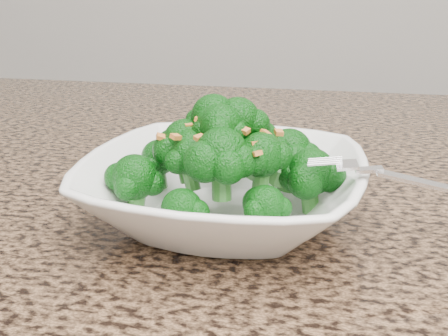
# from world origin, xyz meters

# --- Properties ---
(granite_counter) EXTENTS (1.64, 1.04, 0.03)m
(granite_counter) POSITION_xyz_m (0.00, 0.30, 0.89)
(granite_counter) COLOR brown
(granite_counter) RESTS_ON cabinet
(bowl) EXTENTS (0.25, 0.25, 0.06)m
(bowl) POSITION_xyz_m (-0.15, 0.21, 0.93)
(bowl) COLOR white
(bowl) RESTS_ON granite_counter
(broccoli_pile) EXTENTS (0.21, 0.21, 0.07)m
(broccoli_pile) POSITION_xyz_m (-0.15, 0.21, 1.00)
(broccoli_pile) COLOR #084C0A
(broccoli_pile) RESTS_ON bowl
(garlic_topping) EXTENTS (0.13, 0.13, 0.01)m
(garlic_topping) POSITION_xyz_m (-0.15, 0.21, 1.04)
(garlic_topping) COLOR orange
(garlic_topping) RESTS_ON broccoli_pile
(fork) EXTENTS (0.17, 0.04, 0.01)m
(fork) POSITION_xyz_m (-0.02, 0.19, 0.96)
(fork) COLOR silver
(fork) RESTS_ON bowl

